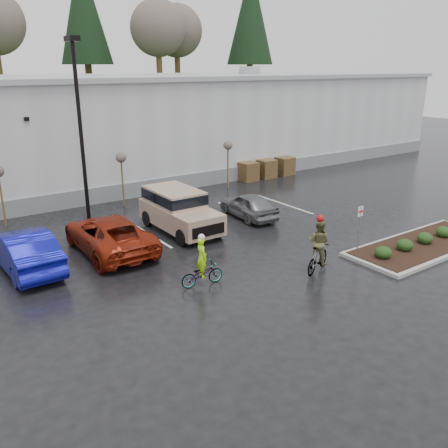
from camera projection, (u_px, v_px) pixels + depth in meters
ground at (296, 276)px, 18.59m from camera, size 120.00×120.00×0.00m
warehouse at (89, 127)px, 34.48m from camera, size 60.50×15.50×7.20m
wooded_ridge at (16, 112)px, 52.51m from camera, size 80.00×25.00×6.00m
lamppost at (79, 111)px, 23.90m from camera, size 0.50×1.00×9.22m
sapling_mid at (121, 160)px, 26.98m from camera, size 0.60×0.60×3.20m
sapling_east at (228, 148)px, 31.08m from camera, size 0.60×0.60×3.20m
pallet_stack_a at (248, 171)px, 33.87m from camera, size 1.20×1.20×1.35m
pallet_stack_b at (266, 169)px, 34.80m from camera, size 1.20×1.20×1.35m
pallet_stack_c at (285, 166)px, 35.79m from camera, size 1.20×1.20×1.35m
curb_island at (424, 245)px, 21.62m from camera, size 8.00×3.00×0.15m
mulch_bed at (424, 243)px, 21.59m from camera, size 7.60×2.60×0.04m
shrub_a at (383, 252)px, 19.87m from camera, size 0.70×0.70×0.52m
shrub_b at (405, 245)px, 20.69m from camera, size 0.70×0.70×0.52m
shrub_c at (425, 238)px, 21.51m from camera, size 0.70×0.70×0.52m
shrub_d at (444, 232)px, 22.33m from camera, size 0.70×0.70×0.52m
fire_lane_sign at (359, 224)px, 20.38m from camera, size 0.30×0.05×2.20m
car_blue at (25, 250)px, 18.96m from camera, size 1.95×5.16×1.68m
car_red at (109, 234)px, 20.87m from camera, size 2.75×5.81×1.60m
suv_tan at (180, 211)px, 23.35m from camera, size 2.20×5.10×2.06m
car_grey at (249, 205)px, 25.63m from camera, size 1.96×4.15×1.37m
cyclist_hivis at (202, 269)px, 17.67m from camera, size 1.74×0.78×2.04m
cyclist_olive at (318, 251)px, 18.81m from camera, size 1.89×1.17×2.37m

